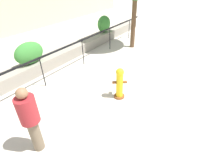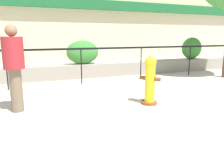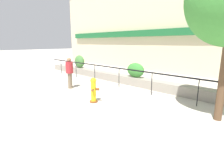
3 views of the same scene
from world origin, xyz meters
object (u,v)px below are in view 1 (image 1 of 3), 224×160
(hedge_bush_1, at_px, (29,53))
(hedge_bush_2, at_px, (104,24))
(pedestrian, at_px, (30,117))
(fire_hydrant, at_px, (120,83))

(hedge_bush_1, height_order, hedge_bush_2, hedge_bush_2)
(pedestrian, bearing_deg, hedge_bush_2, 23.78)
(hedge_bush_2, xyz_separation_m, pedestrian, (-7.17, -3.16, 0.01))
(fire_hydrant, relative_size, pedestrian, 0.62)
(hedge_bush_1, distance_m, pedestrian, 3.83)
(hedge_bush_1, xyz_separation_m, pedestrian, (-2.17, -3.16, 0.06))
(hedge_bush_1, height_order, fire_hydrant, hedge_bush_1)
(fire_hydrant, xyz_separation_m, pedestrian, (-2.76, 0.57, 0.44))
(hedge_bush_1, relative_size, fire_hydrant, 1.09)
(hedge_bush_1, relative_size, hedge_bush_2, 1.19)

